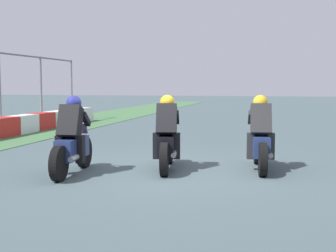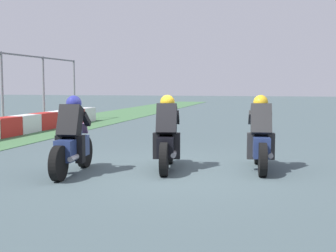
% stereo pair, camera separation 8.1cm
% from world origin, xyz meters
% --- Properties ---
extents(ground_plane, '(120.00, 120.00, 0.00)m').
position_xyz_m(ground_plane, '(0.00, 0.00, 0.00)').
color(ground_plane, '#415256').
extents(rider_lane_a, '(2.04, 0.57, 1.51)m').
position_xyz_m(rider_lane_a, '(0.57, -1.73, 0.62)').
color(rider_lane_a, black).
rests_on(rider_lane_a, ground_plane).
extents(rider_lane_b, '(2.04, 0.61, 1.51)m').
position_xyz_m(rider_lane_b, '(0.17, 0.11, 0.62)').
color(rider_lane_b, black).
rests_on(rider_lane_b, ground_plane).
extents(rider_lane_c, '(2.04, 0.56, 1.51)m').
position_xyz_m(rider_lane_c, '(-0.70, 1.77, 0.62)').
color(rider_lane_c, black).
rests_on(rider_lane_c, ground_plane).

